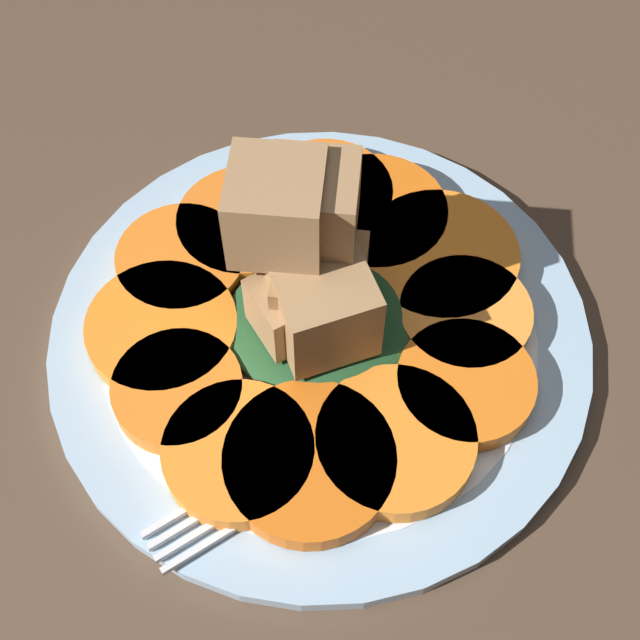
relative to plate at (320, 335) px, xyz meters
The scene contains 16 objects.
table_slab 1.52cm from the plate, ahead, with size 120.00×120.00×2.00cm, color #4C3828.
plate is the anchor object (origin of this frame).
carrot_slice_0 8.49cm from the plate, behind, with size 8.07×8.07×1.33cm, color orange.
carrot_slice_1 8.39cm from the plate, 158.75° to the right, with size 6.70×6.70×1.33cm, color orange.
carrot_slice_2 8.56cm from the plate, 125.95° to the right, with size 7.50×7.50×1.33cm, color orange.
carrot_slice_3 8.05cm from the plate, 101.52° to the right, with size 8.48×8.48×1.33cm, color #D76115.
carrot_slice_4 7.88cm from the plate, 69.22° to the right, with size 7.96×7.96×1.33cm, color orange.
carrot_slice_5 8.39cm from the plate, 33.92° to the right, with size 7.12×7.12×1.33cm, color orange.
carrot_slice_6 7.88cm from the plate, ahead, with size 7.13×7.13×1.33cm, color orange.
carrot_slice_7 8.05cm from the plate, 25.05° to the left, with size 8.82×8.82×1.33cm, color orange.
carrot_slice_8 8.09cm from the plate, 58.77° to the left, with size 8.34×8.34×1.33cm, color #D76115.
carrot_slice_9 8.86cm from the plate, 80.20° to the left, with size 7.90×7.90×1.33cm, color orange.
carrot_slice_10 8.02cm from the plate, 114.93° to the left, with size 7.80×7.80×1.33cm, color orange.
carrot_slice_11 8.84cm from the plate, 144.28° to the left, with size 7.23×7.23×1.33cm, color orange.
center_pile 4.82cm from the plate, 115.76° to the left, with size 10.25×9.24×10.65cm.
fork 7.72cm from the plate, 102.64° to the right, with size 17.14×9.27×0.40cm.
Camera 1 is at (-3.40, -24.76, 44.15)cm, focal length 50.00 mm.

